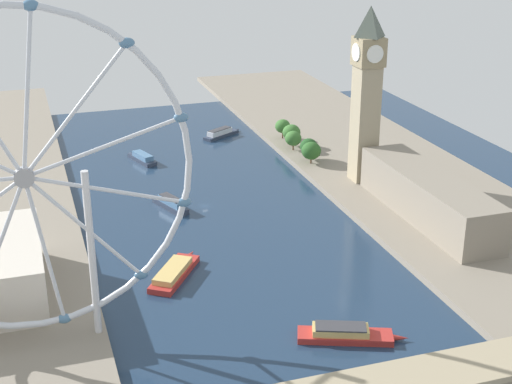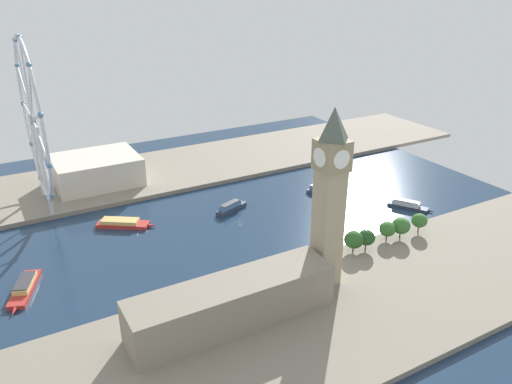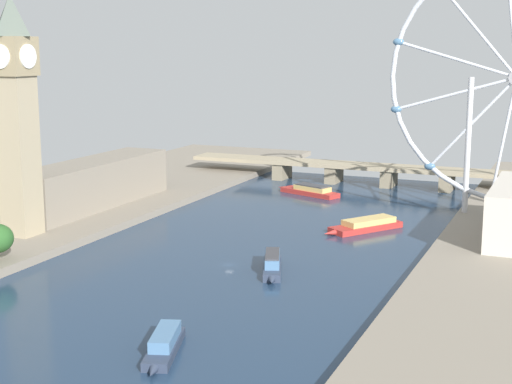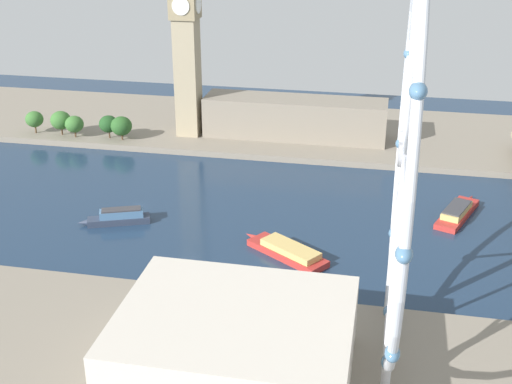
# 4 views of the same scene
# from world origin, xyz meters

# --- Properties ---
(ground_plane) EXTENTS (380.69, 380.69, 0.00)m
(ground_plane) POSITION_xyz_m (0.00, 0.00, 0.00)
(ground_plane) COLOR #1E334C
(clock_tower) EXTENTS (14.16, 14.16, 87.93)m
(clock_tower) POSITION_xyz_m (-84.18, -2.79, 48.93)
(clock_tower) COLOR tan
(clock_tower) RESTS_ON riverbank_left
(parliament_block) EXTENTS (22.00, 92.34, 20.08)m
(parliament_block) POSITION_xyz_m (-90.58, 51.38, 13.04)
(parliament_block) COLOR gray
(parliament_block) RESTS_ON riverbank_left
(river_bridge) EXTENTS (192.69, 17.71, 10.83)m
(river_bridge) POSITION_xyz_m (0.00, 166.76, 8.03)
(river_bridge) COLOR tan
(river_bridge) RESTS_ON ground_plane
(tour_boat_1) EXTENTS (13.77, 27.65, 6.14)m
(tour_boat_1) POSITION_xyz_m (16.61, -2.21, 2.57)
(tour_boat_1) COLOR #2D384C
(tour_boat_1) RESTS_ON ground_plane
(tour_boat_2) EXTENTS (25.62, 33.98, 4.65)m
(tour_boat_2) POSITION_xyz_m (29.55, 66.52, 2.01)
(tour_boat_2) COLOR #B22D28
(tour_boat_2) RESTS_ON ground_plane
(tour_boat_3) EXTENTS (36.69, 19.41, 5.17)m
(tour_boat_3) POSITION_xyz_m (-15.43, 127.92, 2.08)
(tour_boat_3) COLOR #B22D28
(tour_boat_3) RESTS_ON ground_plane
(tour_boat_4) EXTENTS (13.26, 27.55, 5.15)m
(tour_boat_4) POSITION_xyz_m (17.53, -74.38, 2.16)
(tour_boat_4) COLOR #2D384C
(tour_boat_4) RESTS_ON ground_plane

